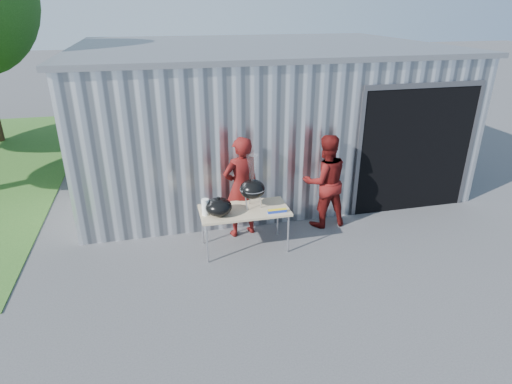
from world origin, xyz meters
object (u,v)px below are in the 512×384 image
object	(u,v)px
person_cook	(241,187)
folding_table	(244,211)
kettle_grill	(252,185)
person_bystander	(325,181)

from	to	relation	value
person_cook	folding_table	bearing A→B (deg)	69.61
kettle_grill	folding_table	bearing A→B (deg)	-162.26
folding_table	person_bystander	bearing A→B (deg)	17.56
folding_table	person_bystander	world-z (taller)	person_bystander
folding_table	person_cook	distance (m)	0.57
person_cook	person_bystander	xyz separation A→B (m)	(1.60, 0.01, -0.04)
kettle_grill	person_bystander	distance (m)	1.60
person_bystander	kettle_grill	bearing A→B (deg)	15.73
folding_table	kettle_grill	size ratio (longest dim) A/B	1.60
folding_table	kettle_grill	world-z (taller)	kettle_grill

